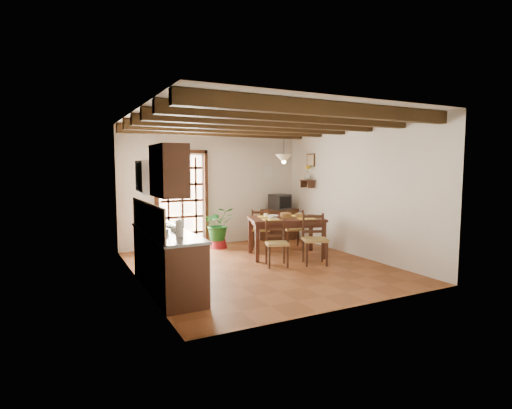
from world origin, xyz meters
TOP-DOWN VIEW (x-y plane):
  - ground_plane at (0.00, 0.00)m, footprint 5.00×5.00m
  - room_shell at (0.00, 0.00)m, footprint 4.52×5.02m
  - ceiling_beams at (0.00, 0.00)m, footprint 4.50×4.34m
  - french_door at (-0.80, 2.45)m, footprint 1.26×0.11m
  - kitchen_counter at (-1.96, -0.60)m, footprint 0.64×2.25m
  - upper_cabinet at (-2.08, -1.30)m, footprint 0.35×0.80m
  - range_hood at (-2.05, -0.05)m, footprint 0.38×0.60m
  - counter_items at (-1.95, -0.51)m, footprint 0.50×1.43m
  - dining_table at (0.89, 0.56)m, footprint 1.73×1.37m
  - chair_near_left at (0.30, -0.08)m, footprint 0.51×0.50m
  - chair_near_right at (1.03, -0.30)m, footprint 0.58×0.57m
  - chair_far_left at (0.74, 1.41)m, footprint 0.58×0.57m
  - chair_far_right at (1.47, 1.19)m, footprint 0.50×0.48m
  - table_setting at (0.89, 0.56)m, footprint 1.10×0.74m
  - table_bowl at (0.64, 0.68)m, footprint 0.27×0.27m
  - sideboard at (1.72, 2.23)m, footprint 0.98×0.52m
  - crt_tv at (1.72, 2.22)m, footprint 0.54×0.51m
  - fuse_box at (1.50, 2.48)m, footprint 0.25×0.03m
  - plant_pot at (-0.07, 1.98)m, footprint 0.40×0.40m
  - potted_plant at (-0.07, 1.98)m, footprint 1.98×1.76m
  - wall_shelf at (2.14, 1.60)m, footprint 0.20×0.42m
  - shelf_vase at (2.14, 1.60)m, footprint 0.15×0.15m
  - shelf_flowers at (2.14, 1.60)m, footprint 0.14×0.14m
  - framed_picture at (2.22, 1.60)m, footprint 0.03×0.32m
  - pendant_lamp at (0.89, 0.66)m, footprint 0.36×0.36m

SIDE VIEW (x-z plane):
  - ground_plane at x=0.00m, z-range 0.00..0.00m
  - plant_pot at x=-0.07m, z-range -0.01..0.23m
  - chair_near_left at x=0.30m, z-range -0.16..0.72m
  - chair_far_right at x=1.47m, z-range -0.17..0.73m
  - chair_far_left at x=0.74m, z-range -0.17..0.76m
  - chair_near_right at x=1.03m, z-range -0.18..0.80m
  - sideboard at x=1.72m, z-range 0.00..0.80m
  - kitchen_counter at x=-1.96m, z-range -0.22..1.16m
  - potted_plant at x=-0.07m, z-range -0.44..1.58m
  - dining_table at x=0.89m, z-range 0.31..1.13m
  - table_bowl at x=0.64m, z-range 0.82..0.88m
  - table_setting at x=0.89m, z-range 0.88..0.98m
  - counter_items at x=-1.95m, z-range 0.83..1.08m
  - crt_tv at x=1.72m, z-range 0.79..1.18m
  - french_door at x=-0.80m, z-range 0.02..2.34m
  - wall_shelf at x=2.14m, z-range 1.41..1.61m
  - shelf_vase at x=2.14m, z-range 1.57..1.73m
  - range_hood at x=-2.05m, z-range 1.46..2.00m
  - fuse_box at x=1.50m, z-range 1.59..1.91m
  - room_shell at x=0.00m, z-range 0.41..3.22m
  - upper_cabinet at x=-2.08m, z-range 1.50..2.20m
  - shelf_flowers at x=2.14m, z-range 1.68..2.04m
  - framed_picture at x=2.22m, z-range 1.89..2.21m
  - pendant_lamp at x=0.89m, z-range 1.66..2.50m
  - ceiling_beams at x=0.00m, z-range 2.59..2.79m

